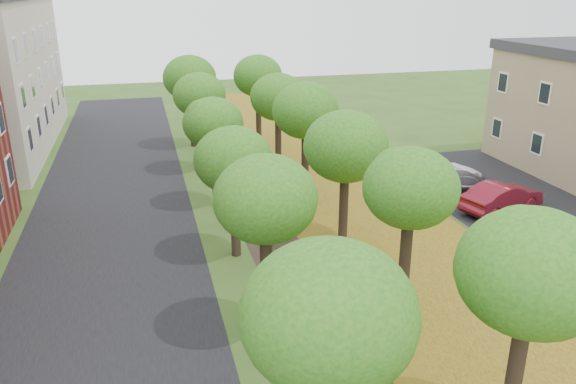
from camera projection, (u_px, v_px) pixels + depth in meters
street_asphalt at (110, 239)px, 25.44m from camera, size 8.00×70.00×0.01m
footpath at (271, 223)px, 27.23m from camera, size 3.20×70.00×0.01m
leaf_verge at (367, 213)px, 28.42m from camera, size 7.50×70.00×0.01m
parking_lot at (502, 192)px, 31.35m from camera, size 9.00×16.00×0.01m
tree_row_west at (222, 136)px, 25.16m from camera, size 3.45×33.45×5.98m
tree_row_east at (324, 130)px, 26.31m from camera, size 3.45×33.45×5.98m
car_silver at (547, 234)px, 24.39m from camera, size 4.26×2.49×1.36m
car_red at (502, 197)px, 28.36m from camera, size 4.88×2.88×1.52m
car_grey at (465, 185)px, 30.35m from camera, size 5.13×2.95×1.40m
car_white at (445, 173)px, 32.38m from camera, size 4.94×3.05×1.28m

